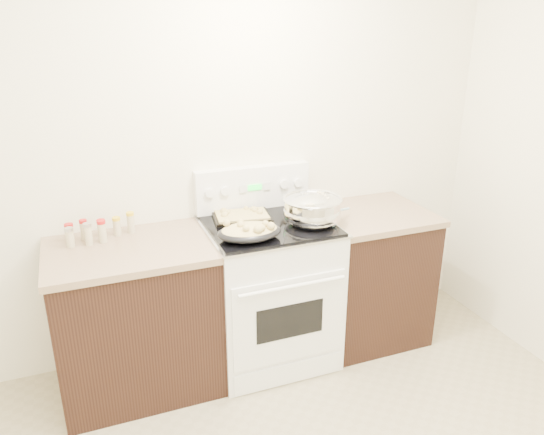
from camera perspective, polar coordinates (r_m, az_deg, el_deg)
name	(u,v)px	position (r m, az deg, el deg)	size (l,w,h in m)	color
room_shell	(328,166)	(1.61, 6.04, 5.54)	(4.10, 3.60, 2.75)	white
counter_left	(137,318)	(3.27, -14.32, -10.39)	(0.93, 0.67, 0.92)	black
counter_right	(368,274)	(3.72, 10.25, -5.99)	(0.73, 0.67, 0.92)	black
kitchen_range	(269,289)	(3.41, -0.33, -7.71)	(0.78, 0.73, 1.22)	white
mixing_bowl	(312,210)	(3.20, 4.34, 0.77)	(0.44, 0.44, 0.21)	silver
roasting_pan	(250,231)	(2.98, -2.43, -1.49)	(0.38, 0.27, 0.11)	black
baking_sheet	(242,216)	(3.29, -3.28, 0.20)	(0.38, 0.29, 0.06)	black
wooden_spoon	(257,229)	(3.11, -1.63, -1.20)	(0.08, 0.26, 0.04)	#9E6D48
blue_ladle	(331,219)	(3.20, 6.36, -0.19)	(0.26, 0.20, 0.11)	#95C5DF
spice_jars	(96,230)	(3.18, -18.43, -1.30)	(0.39, 0.15, 0.13)	#BFB28C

